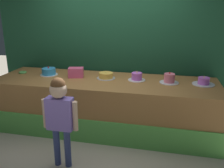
{
  "coord_description": "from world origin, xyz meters",
  "views": [
    {
      "loc": [
        0.96,
        -3.17,
        1.98
      ],
      "look_at": [
        0.18,
        0.33,
        0.86
      ],
      "focal_mm": 39.46,
      "sensor_mm": 36.0,
      "label": 1
    }
  ],
  "objects_px": {
    "child_figure": "(60,111)",
    "cake_far_left": "(49,72)",
    "pink_box": "(76,72)",
    "donut": "(23,72)",
    "cake_center": "(137,77)",
    "cake_right": "(169,79)",
    "cake_far_right": "(204,82)",
    "cake_left": "(106,76)"
  },
  "relations": [
    {
      "from": "cake_right",
      "to": "cake_left",
      "type": "bearing_deg",
      "value": 178.71
    },
    {
      "from": "child_figure",
      "to": "cake_right",
      "type": "relative_size",
      "value": 3.99
    },
    {
      "from": "cake_far_left",
      "to": "cake_center",
      "type": "relative_size",
      "value": 1.09
    },
    {
      "from": "cake_center",
      "to": "cake_right",
      "type": "bearing_deg",
      "value": -3.25
    },
    {
      "from": "pink_box",
      "to": "cake_left",
      "type": "distance_m",
      "value": 0.52
    },
    {
      "from": "child_figure",
      "to": "cake_far_left",
      "type": "relative_size",
      "value": 3.9
    },
    {
      "from": "cake_far_left",
      "to": "cake_left",
      "type": "distance_m",
      "value": 1.03
    },
    {
      "from": "child_figure",
      "to": "cake_far_left",
      "type": "bearing_deg",
      "value": 121.15
    },
    {
      "from": "child_figure",
      "to": "donut",
      "type": "bearing_deg",
      "value": 135.34
    },
    {
      "from": "child_figure",
      "to": "cake_far_right",
      "type": "height_order",
      "value": "child_figure"
    },
    {
      "from": "pink_box",
      "to": "cake_center",
      "type": "bearing_deg",
      "value": 2.13
    },
    {
      "from": "donut",
      "to": "cake_far_left",
      "type": "relative_size",
      "value": 0.45
    },
    {
      "from": "child_figure",
      "to": "cake_right",
      "type": "height_order",
      "value": "child_figure"
    },
    {
      "from": "cake_far_right",
      "to": "cake_right",
      "type": "bearing_deg",
      "value": -177.25
    },
    {
      "from": "cake_left",
      "to": "cake_right",
      "type": "height_order",
      "value": "cake_right"
    },
    {
      "from": "donut",
      "to": "cake_center",
      "type": "xyz_separation_m",
      "value": [
        2.05,
        0.01,
        0.04
      ]
    },
    {
      "from": "donut",
      "to": "child_figure",
      "type": "bearing_deg",
      "value": -44.66
    },
    {
      "from": "pink_box",
      "to": "donut",
      "type": "height_order",
      "value": "pink_box"
    },
    {
      "from": "pink_box",
      "to": "cake_far_right",
      "type": "xyz_separation_m",
      "value": [
        2.05,
        0.03,
        -0.03
      ]
    },
    {
      "from": "donut",
      "to": "cake_far_right",
      "type": "distance_m",
      "value": 3.08
    },
    {
      "from": "child_figure",
      "to": "cake_left",
      "type": "bearing_deg",
      "value": 77.9
    },
    {
      "from": "pink_box",
      "to": "cake_right",
      "type": "bearing_deg",
      "value": 0.33
    },
    {
      "from": "cake_right",
      "to": "cake_far_right",
      "type": "distance_m",
      "value": 0.51
    },
    {
      "from": "donut",
      "to": "cake_far_left",
      "type": "height_order",
      "value": "cake_far_left"
    },
    {
      "from": "cake_far_right",
      "to": "child_figure",
      "type": "bearing_deg",
      "value": -145.19
    },
    {
      "from": "pink_box",
      "to": "child_figure",
      "type": "bearing_deg",
      "value": -78.73
    },
    {
      "from": "pink_box",
      "to": "cake_center",
      "type": "xyz_separation_m",
      "value": [
        1.03,
        0.04,
        -0.02
      ]
    },
    {
      "from": "cake_left",
      "to": "cake_center",
      "type": "height_order",
      "value": "cake_center"
    },
    {
      "from": "cake_far_left",
      "to": "cake_left",
      "type": "xyz_separation_m",
      "value": [
        1.03,
        0.0,
        -0.01
      ]
    },
    {
      "from": "pink_box",
      "to": "cake_far_left",
      "type": "height_order",
      "value": "pink_box"
    },
    {
      "from": "pink_box",
      "to": "cake_left",
      "type": "xyz_separation_m",
      "value": [
        0.51,
        0.03,
        -0.03
      ]
    },
    {
      "from": "child_figure",
      "to": "cake_left",
      "type": "relative_size",
      "value": 3.86
    },
    {
      "from": "child_figure",
      "to": "donut",
      "type": "xyz_separation_m",
      "value": [
        -1.27,
        1.26,
        0.09
      ]
    },
    {
      "from": "cake_right",
      "to": "child_figure",
      "type": "bearing_deg",
      "value": -136.42
    },
    {
      "from": "child_figure",
      "to": "cake_center",
      "type": "distance_m",
      "value": 1.49
    },
    {
      "from": "cake_left",
      "to": "cake_far_left",
      "type": "bearing_deg",
      "value": -179.81
    },
    {
      "from": "pink_box",
      "to": "donut",
      "type": "xyz_separation_m",
      "value": [
        -1.03,
        0.03,
        -0.06
      ]
    },
    {
      "from": "cake_right",
      "to": "cake_far_right",
      "type": "height_order",
      "value": "cake_right"
    },
    {
      "from": "child_figure",
      "to": "donut",
      "type": "relative_size",
      "value": 8.6
    },
    {
      "from": "cake_right",
      "to": "donut",
      "type": "bearing_deg",
      "value": 179.5
    },
    {
      "from": "cake_far_left",
      "to": "cake_left",
      "type": "bearing_deg",
      "value": 0.19
    },
    {
      "from": "cake_far_left",
      "to": "cake_center",
      "type": "height_order",
      "value": "cake_center"
    }
  ]
}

